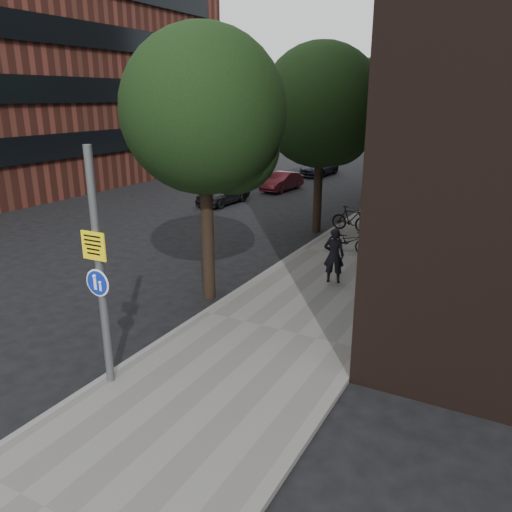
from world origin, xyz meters
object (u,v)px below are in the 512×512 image
Objects in this scene: signpost at (100,270)px; pedestrian at (334,255)px; parked_bike_facade_near at (396,268)px; parked_car_near at (223,193)px.

signpost is 7.96m from pedestrian.
signpost is 2.73× the size of pedestrian.
signpost is at bearing 164.19° from parked_bike_facade_near.
pedestrian is at bearing -40.00° from parked_car_near.
parked_car_near is (-11.33, 8.16, 0.03)m from parked_bike_facade_near.
parked_car_near is (-9.60, 9.00, -0.36)m from pedestrian.
pedestrian is at bearing 124.45° from parked_bike_facade_near.
pedestrian is 1.96m from parked_bike_facade_near.
signpost is 9.39m from parked_bike_facade_near.
signpost is 2.61× the size of parked_bike_facade_near.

